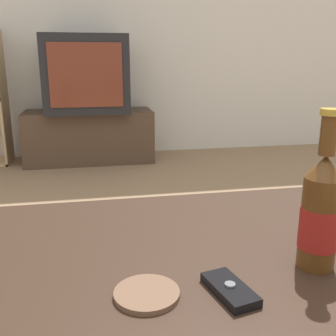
# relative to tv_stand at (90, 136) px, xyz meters

# --- Properties ---
(coffee_table) EXTENTS (1.03, 0.84, 0.48)m
(coffee_table) POSITION_rel_tv_stand_xyz_m (0.12, -2.74, 0.20)
(coffee_table) COLOR #332116
(coffee_table) RESTS_ON ground_plane
(tv_stand) EXTENTS (1.02, 0.42, 0.42)m
(tv_stand) POSITION_rel_tv_stand_xyz_m (0.00, 0.00, 0.00)
(tv_stand) COLOR #4C3828
(tv_stand) RESTS_ON ground_plane
(television) EXTENTS (0.64, 0.61, 0.58)m
(television) POSITION_rel_tv_stand_xyz_m (-0.00, -0.00, 0.50)
(television) COLOR black
(television) RESTS_ON tv_stand
(beer_bottle) EXTENTS (0.06, 0.06, 0.26)m
(beer_bottle) POSITION_rel_tv_stand_xyz_m (0.38, -2.71, 0.36)
(beer_bottle) COLOR #563314
(beer_bottle) RESTS_ON coffee_table
(cell_phone) EXTENTS (0.07, 0.11, 0.02)m
(cell_phone) POSITION_rel_tv_stand_xyz_m (0.21, -2.76, 0.28)
(cell_phone) COLOR black
(cell_phone) RESTS_ON coffee_table
(coaster) EXTENTS (0.10, 0.10, 0.01)m
(coaster) POSITION_rel_tv_stand_xyz_m (0.09, -2.75, 0.27)
(coaster) COLOR brown
(coaster) RESTS_ON coffee_table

